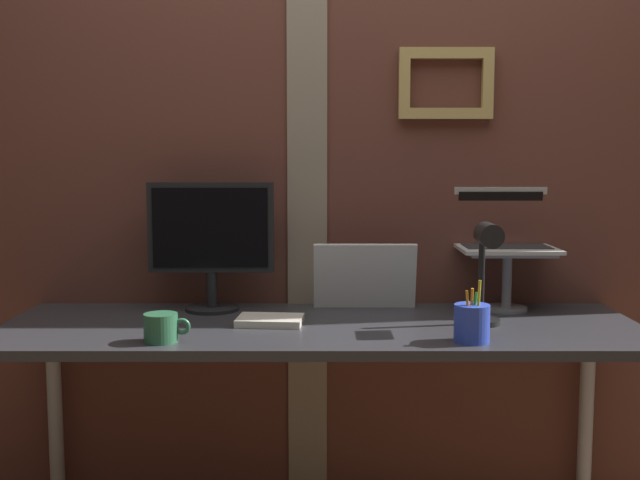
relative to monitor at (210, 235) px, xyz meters
The scene contains 10 objects.
brick_wall_back 0.60m from the monitor, 20.78° to the left, with size 3.70×0.16×2.66m.
desk 0.53m from the monitor, 29.85° to the right, with size 1.98×0.66×0.76m.
monitor is the anchor object (origin of this frame).
laptop_stand 1.00m from the monitor, ahead, with size 0.28×0.22×0.20m.
laptop 0.99m from the monitor, ahead, with size 0.32×0.28×0.21m.
whiteboard_panel 0.53m from the monitor, ahead, with size 0.35×0.02×0.23m, color white.
desk_lamp 0.90m from the monitor, 17.10° to the right, with size 0.12×0.20×0.32m.
pen_cup 0.92m from the monitor, 29.25° to the right, with size 0.10×0.10×0.18m.
coffee_mug 0.50m from the monitor, 100.29° to the right, with size 0.13×0.09×0.08m.
paper_clutter_stack 0.38m from the monitor, 45.18° to the right, with size 0.20×0.14×0.02m, color silver.
Camera 1 is at (-0.12, -2.37, 1.29)m, focal length 43.56 mm.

